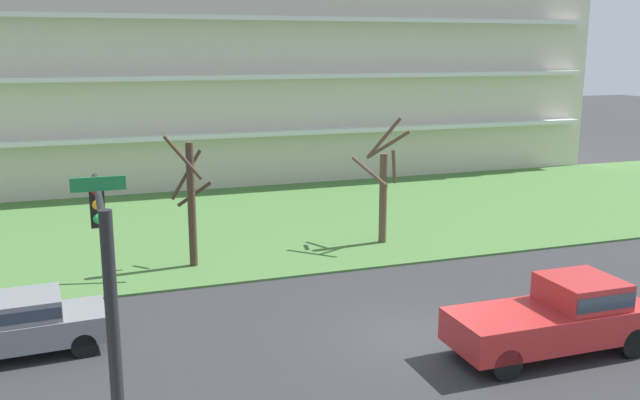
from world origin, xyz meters
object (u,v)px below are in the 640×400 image
object	(u,v)px
tree_left	(191,200)
traffic_signal_mast	(107,295)
tree_center	(383,186)
pickup_red_near_left	(559,315)
sedan_gray_center_left	(17,323)

from	to	relation	value
tree_left	traffic_signal_mast	world-z (taller)	traffic_signal_mast
tree_center	pickup_red_near_left	world-z (taller)	tree_center
tree_left	tree_center	xyz separation A→B (m)	(7.75, 0.59, -0.11)
traffic_signal_mast	tree_left	bearing A→B (deg)	75.64
tree_center	sedan_gray_center_left	size ratio (longest dim) A/B	1.13
tree_left	sedan_gray_center_left	bearing A→B (deg)	-132.95
sedan_gray_center_left	traffic_signal_mast	size ratio (longest dim) A/B	0.79
tree_left	traffic_signal_mast	size ratio (longest dim) A/B	0.86
pickup_red_near_left	sedan_gray_center_left	bearing A→B (deg)	161.51
tree_center	sedan_gray_center_left	world-z (taller)	tree_center
pickup_red_near_left	traffic_signal_mast	xyz separation A→B (m)	(-11.14, -2.84, 2.89)
sedan_gray_center_left	traffic_signal_mast	world-z (taller)	traffic_signal_mast
tree_left	pickup_red_near_left	world-z (taller)	tree_left
tree_center	traffic_signal_mast	world-z (taller)	traffic_signal_mast
tree_left	pickup_red_near_left	xyz separation A→B (m)	(7.76, -10.36, -1.48)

